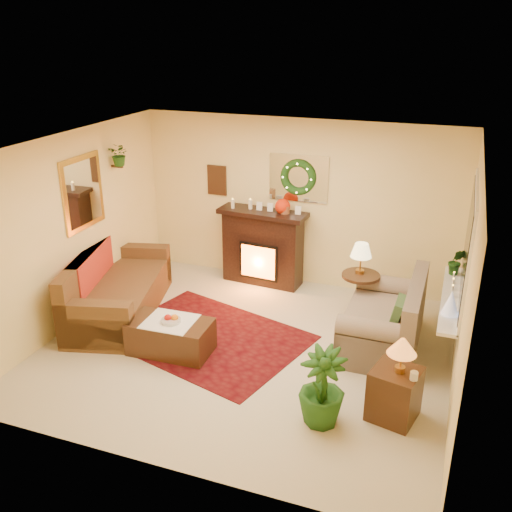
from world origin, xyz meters
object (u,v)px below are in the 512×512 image
(fireplace, at_px, (263,250))
(loveseat, at_px, (383,315))
(side_table_round, at_px, (359,297))
(coffee_table, at_px, (171,337))
(end_table_square, at_px, (394,395))
(sofa, at_px, (119,286))

(fireplace, distance_m, loveseat, 2.46)
(side_table_round, xyz_separation_m, coffee_table, (-2.06, -1.70, -0.12))
(end_table_square, bearing_deg, loveseat, 103.08)
(loveseat, height_order, side_table_round, loveseat)
(side_table_round, height_order, coffee_table, side_table_round)
(loveseat, distance_m, side_table_round, 0.72)
(fireplace, height_order, end_table_square, fireplace)
(fireplace, distance_m, coffee_table, 2.46)
(loveseat, xyz_separation_m, coffee_table, (-2.47, -1.11, -0.21))
(sofa, bearing_deg, end_table_square, -29.43)
(sofa, distance_m, side_table_round, 3.39)
(loveseat, bearing_deg, end_table_square, -76.59)
(fireplace, relative_size, coffee_table, 1.21)
(fireplace, height_order, loveseat, fireplace)
(sofa, bearing_deg, coffee_table, -45.23)
(fireplace, xyz_separation_m, loveseat, (2.09, -1.30, -0.13))
(sofa, relative_size, side_table_round, 3.23)
(side_table_round, height_order, end_table_square, side_table_round)
(side_table_round, bearing_deg, fireplace, 157.16)
(fireplace, bearing_deg, end_table_square, -44.28)
(end_table_square, height_order, coffee_table, end_table_square)
(loveseat, xyz_separation_m, side_table_round, (-0.41, 0.59, -0.09))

